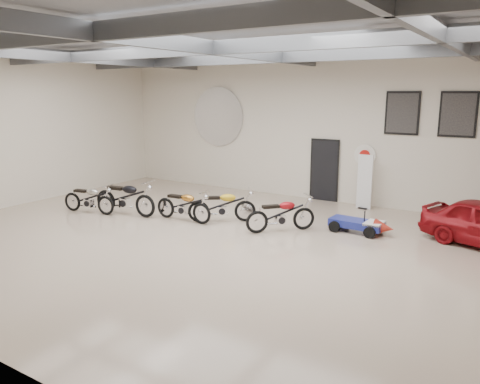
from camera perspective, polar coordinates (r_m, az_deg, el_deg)
The scene contains 17 objects.
floor at distance 11.95m, azimuth -3.08°, elevation -6.19°, with size 16.00×12.00×0.01m, color tan.
ceiling at distance 11.42m, azimuth -3.38°, elevation 18.38°, with size 16.00×12.00×0.01m, color gray.
back_wall at distance 16.65m, azimuth 8.90°, elevation 7.66°, with size 16.00×0.02×5.00m, color beige.
left_wall at distance 17.30m, azimuth -25.56°, elevation 6.80°, with size 0.02×12.00×5.00m, color beige.
ceiling_beams at distance 11.39m, azimuth -3.36°, elevation 17.13°, with size 15.80×11.80×0.32m, color #54565B, non-canonical shape.
door at distance 16.59m, azimuth 10.25°, elevation 2.55°, with size 0.92×0.08×2.10m, color black.
logo_plaque at distance 18.54m, azimuth -2.69°, elevation 9.16°, with size 2.30×0.06×1.16m, color silver, non-canonical shape.
poster_left at distance 15.64m, azimuth 19.17°, elevation 9.07°, with size 1.05×0.08×1.35m, color black, non-canonical shape.
poster_mid at distance 15.35m, azimuth 25.04°, elevation 8.57°, with size 1.05×0.08×1.35m, color black, non-canonical shape.
oil_sign at distance 16.04m, azimuth 14.99°, elevation 4.36°, with size 0.72×0.10×0.72m, color white, non-canonical shape.
banner_stand at distance 15.68m, azimuth 14.95°, elevation 1.25°, with size 0.49×0.20×1.81m, color white, non-canonical shape.
motorcycle_silver at distance 15.45m, azimuth -17.99°, elevation -0.70°, with size 1.85×0.57×0.96m, color silver, non-canonical shape.
motorcycle_black at distance 14.91m, azimuth -13.86°, elevation -0.56°, with size 2.19×0.68×1.14m, color silver, non-canonical shape.
motorcycle_gold at distance 13.89m, azimuth -6.95°, elevation -1.52°, with size 1.91×0.59×0.99m, color silver, non-canonical shape.
motorcycle_yellow at distance 13.70m, azimuth -2.22°, elevation -1.59°, with size 1.95×0.60×1.01m, color silver, non-canonical shape.
motorcycle_red at distance 12.79m, azimuth 4.99°, elevation -2.65°, with size 1.93×0.60×1.00m, color silver, non-canonical shape.
go_kart at distance 13.07m, azimuth 14.64°, elevation -3.52°, with size 1.75×0.79×0.63m, color navy, non-canonical shape.
Camera 1 is at (6.57, -9.25, 3.75)m, focal length 35.00 mm.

